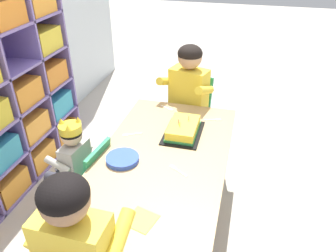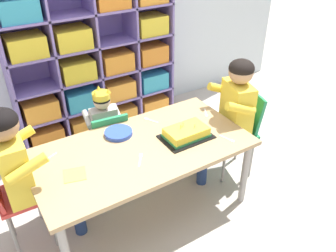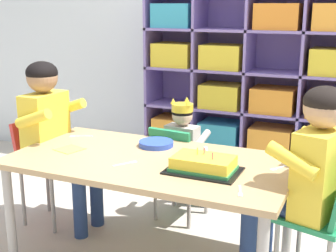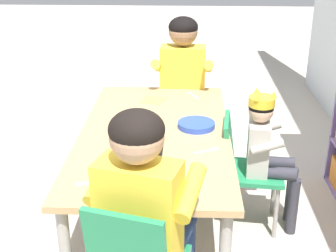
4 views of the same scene
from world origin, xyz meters
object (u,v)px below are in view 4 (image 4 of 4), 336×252
Objects in this scene: activity_table at (155,141)px; paper_plate_stack at (196,125)px; fork_beside_plate_stack at (193,95)px; fork_near_child_seat at (134,126)px; classroom_chair_blue at (244,165)px; adult_helper_seated at (182,79)px; classroom_chair_adult_side at (183,105)px; fork_at_table_front_edge at (175,196)px; fork_near_cake_tray at (208,151)px; guest_at_table_side at (146,204)px; fork_scattered_mid_table at (88,183)px; child_with_crown at (266,145)px; birthday_cake_on_tray at (135,153)px.

paper_plate_stack is at bearing 107.43° from activity_table.
fork_near_child_seat is at bearing -56.97° from fork_beside_plate_stack.
classroom_chair_blue is 0.61× the size of adult_helper_seated.
fork_at_table_front_edge is (1.50, -0.01, 0.16)m from classroom_chair_adult_side.
fork_beside_plate_stack is (-0.82, -0.06, 0.00)m from fork_near_cake_tray.
classroom_chair_adult_side is at bearing 170.93° from fork_beside_plate_stack.
fork_near_cake_tray is (0.22, 0.27, 0.06)m from activity_table.
fork_scattered_mid_table is at bearing -26.11° from guest_at_table_side.
paper_plate_stack is at bearing -107.13° from fork_near_cake_tray.
classroom_chair_adult_side is 5.60× the size of fork_near_child_seat.
fork_beside_plate_stack is at bearing -112.62° from fork_near_cake_tray.
child_with_crown is 6.72× the size of fork_near_cake_tray.
paper_plate_stack is at bearing 36.39° from fork_scattered_mid_table.
birthday_cake_on_tray is at bearing -63.50° from guest_at_table_side.
birthday_cake_on_tray is 2.61× the size of fork_beside_plate_stack.
child_with_crown is 0.40m from paper_plate_stack.
classroom_chair_adult_side is 0.65× the size of guest_at_table_side.
paper_plate_stack is 1.67× the size of fork_near_cake_tray.
child_with_crown reaches higher than classroom_chair_blue.
adult_helper_seated is 0.97m from fork_near_cake_tray.
fork_near_child_seat and fork_beside_plate_stack have the same top height.
classroom_chair_blue is 0.82m from adult_helper_seated.
fork_scattered_mid_table is 0.90× the size of fork_beside_plate_stack.
child_with_crown reaches higher than fork_beside_plate_stack.
guest_at_table_side is 0.90m from paper_plate_stack.
adult_helper_seated reaches higher than fork_scattered_mid_table.
child_with_crown is 0.85m from adult_helper_seated.
fork_scattered_mid_table is (0.60, -0.85, 0.09)m from child_with_crown.
classroom_chair_adult_side is at bearing -78.28° from guest_at_table_side.
fork_scattered_mid_table is at bearing -23.86° from activity_table.
child_with_crown is (-0.04, 0.60, -0.03)m from activity_table.
child_with_crown is 0.78× the size of guest_at_table_side.
paper_plate_stack reaches higher than fork_at_table_front_edge.
birthday_cake_on_tray is 0.36m from fork_near_cake_tray.
activity_table is at bearing -98.05° from classroom_chair_adult_side.
paper_plate_stack is at bearing 143.72° from birthday_cake_on_tray.
adult_helper_seated is 8.74× the size of fork_near_child_seat.
fork_at_table_front_edge is at bearing 158.60° from classroom_chair_blue.
paper_plate_stack is (-0.03, -0.38, 0.10)m from child_with_crown.
child_with_crown is at bearing 18.29° from fork_scattered_mid_table.
fork_scattered_mid_table is (0.61, -0.74, 0.22)m from classroom_chair_blue.
guest_at_table_side reaches higher than child_with_crown.
fork_near_cake_tray is 0.82m from fork_beside_plate_stack.
activity_table is 1.45× the size of guest_at_table_side.
guest_at_table_side reaches higher than fork_near_child_seat.
fork_scattered_mid_table is at bearing 131.39° from child_with_crown.
fork_scattered_mid_table is (-0.24, -0.27, -0.06)m from guest_at_table_side.
child_with_crown reaches higher than birthday_cake_on_tray.
fork_near_child_seat is at bearing 93.19° from child_with_crown.
fork_near_cake_tray is at bearing -80.54° from adult_helper_seated.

